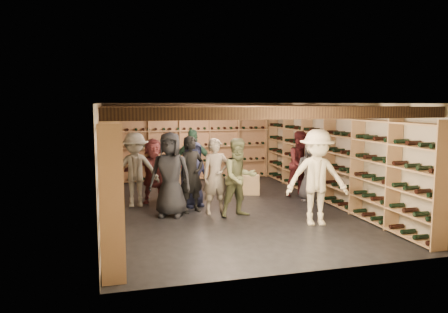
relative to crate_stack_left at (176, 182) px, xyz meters
name	(u,v)px	position (x,y,z in m)	size (l,w,h in m)	color
ground	(226,208)	(0.98, -1.30, -0.42)	(8.00, 8.00, 0.00)	black
walls	(227,156)	(0.98, -1.30, 0.78)	(5.52, 8.02, 2.40)	tan
ceiling	(227,103)	(0.98, -1.30, 1.98)	(5.50, 8.00, 0.01)	beige
ceiling_joists	(227,109)	(0.98, -1.30, 1.84)	(5.40, 7.12, 0.18)	black
wine_rack_left	(110,166)	(-1.59, -1.30, 0.65)	(0.32, 7.50, 2.15)	#A27B4F
wine_rack_right	(329,158)	(3.55, -1.30, 0.65)	(0.32, 7.50, 2.15)	#A27B4F
wine_rack_back	(194,146)	(0.98, 2.53, 0.65)	(4.70, 0.30, 2.15)	#A27B4F
crate_stack_left	(176,182)	(0.00, 0.00, 0.00)	(0.50, 0.34, 0.85)	tan
crate_stack_right	(250,185)	(1.97, 0.00, -0.17)	(0.57, 0.46, 0.51)	tan
crate_loose	(249,186)	(2.15, 0.60, -0.34)	(0.50, 0.33, 0.17)	tan
person_0	(170,175)	(-0.36, -1.71, 0.48)	(0.88, 0.57, 1.80)	black
person_1	(192,175)	(0.14, -1.48, 0.42)	(0.62, 0.40, 1.69)	black
person_2	(239,178)	(1.04, -2.10, 0.41)	(0.81, 0.63, 1.67)	#555A3A
person_3	(317,177)	(2.34, -3.09, 0.52)	(1.23, 0.70, 1.90)	beige
person_5	(154,170)	(-0.57, -0.29, 0.36)	(1.45, 0.46, 1.56)	brown
person_6	(193,174)	(0.27, -0.95, 0.34)	(0.75, 0.49, 1.54)	#1E2343
person_7	(216,176)	(0.62, -1.75, 0.40)	(0.60, 0.39, 1.65)	gray
person_8	(301,164)	(3.16, -0.60, 0.42)	(0.82, 0.64, 1.69)	#431416
person_9	(135,170)	(-1.03, -0.60, 0.44)	(1.11, 0.64, 1.72)	#A3A296
person_10	(192,164)	(0.43, 0.00, 0.45)	(1.02, 0.43, 1.75)	#2A523E
person_12	(311,171)	(3.16, -1.15, 0.33)	(0.74, 0.48, 1.51)	#353438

